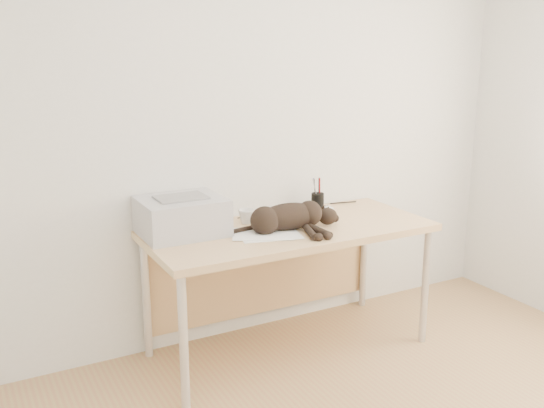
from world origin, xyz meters
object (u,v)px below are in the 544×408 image
desk (282,246)px  pen_cup (318,201)px  printer (182,216)px  mouse (329,207)px  mug (246,217)px  cat (286,218)px

desk → pen_cup: pen_cup is taller
printer → pen_cup: size_ratio=2.20×
printer → mouse: (0.98, 0.06, -0.08)m
printer → mug: bearing=2.1°
cat → mouse: (0.46, 0.27, -0.05)m
printer → pen_cup: (0.91, 0.07, -0.04)m
pen_cup → mouse: 0.08m
printer → mug: printer is taller
cat → mouse: 0.53m
mug → mouse: size_ratio=0.90×
printer → cat: bearing=-22.2°
mouse → mug: bearing=-167.8°
desk → mug: (-0.18, 0.10, 0.17)m
cat → pen_cup: (0.39, 0.29, -0.01)m
pen_cup → printer: bearing=-175.4°
printer → mouse: size_ratio=4.47×
desk → printer: size_ratio=3.65×
cat → mouse: cat is taller
mug → mouse: 0.59m
cat → desk: bearing=74.6°
mug → cat: bearing=-60.0°
desk → mouse: 0.46m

